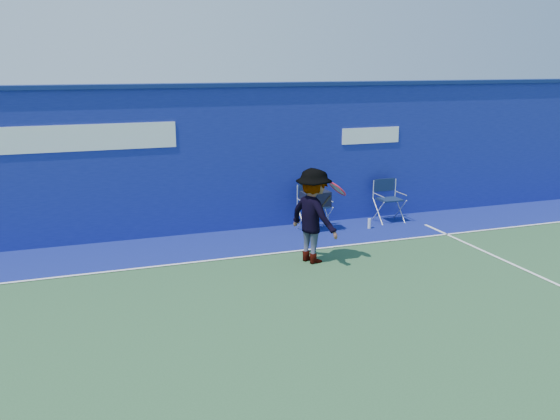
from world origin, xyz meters
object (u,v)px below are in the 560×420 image
object	(u,v)px
directors_chair_right	(389,209)
tennis_player	(314,216)
directors_chair_left	(315,212)
water_bottle	(369,224)

from	to	relation	value
directors_chair_right	tennis_player	xyz separation A→B (m)	(-2.66, -1.98, 0.56)
directors_chair_left	water_bottle	xyz separation A→B (m)	(1.18, -0.24, -0.30)
directors_chair_left	tennis_player	world-z (taller)	tennis_player
directors_chair_left	tennis_player	size ratio (longest dim) A/B	0.58
directors_chair_left	water_bottle	distance (m)	1.24
directors_chair_left	directors_chair_right	size ratio (longest dim) A/B	1.05
directors_chair_left	directors_chair_right	world-z (taller)	directors_chair_left
water_bottle	tennis_player	size ratio (longest dim) A/B	0.13
directors_chair_left	tennis_player	bearing A→B (deg)	-113.39
water_bottle	directors_chair_right	bearing A→B (deg)	29.82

